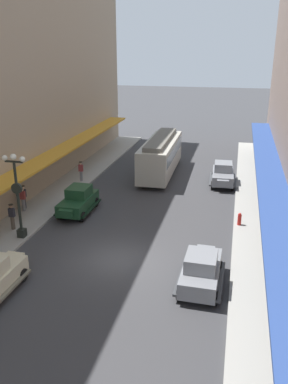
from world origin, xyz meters
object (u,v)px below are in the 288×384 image
at_px(pedestrian_1, 23,199).
at_px(pedestrian_2, 24,197).
at_px(pedestrian_0, 278,290).
at_px(pedestrian_4, 12,216).
at_px(parked_car_3, 78,200).
at_px(fire_hydrant, 240,219).
at_px(parked_car_2, 201,269).
at_px(streetcar, 161,154).
at_px(parked_car_0, 223,174).
at_px(pedestrian_3, 81,171).
at_px(lamp_post_with_clock, 17,193).

relative_size(pedestrian_1, pedestrian_2, 0.98).
bearing_deg(pedestrian_0, pedestrian_4, 163.71).
relative_size(parked_car_3, pedestrian_1, 2.60).
distance_m(parked_car_3, pedestrian_1, 3.84).
bearing_deg(fire_hydrant, parked_car_3, -179.38).
relative_size(parked_car_2, pedestrian_4, 2.56).
bearing_deg(parked_car_3, streetcar, 68.91).
relative_size(streetcar, pedestrian_4, 5.78).
bearing_deg(parked_car_2, fire_hydrant, 76.84).
relative_size(parked_car_0, pedestrian_3, 2.59).
distance_m(parked_car_3, pedestrian_0, 15.17).
bearing_deg(lamp_post_with_clock, parked_car_3, 69.11).
distance_m(parked_car_0, pedestrian_0, 17.18).
bearing_deg(fire_hydrant, pedestrian_2, -177.72).
distance_m(pedestrian_1, pedestrian_2, 0.42).
bearing_deg(pedestrian_3, fire_hydrant, -24.92).
distance_m(parked_car_0, pedestrian_1, 16.24).
bearing_deg(lamp_post_with_clock, parked_car_0, 49.54).
bearing_deg(parked_car_3, pedestrian_0, -33.33).
height_order(streetcar, pedestrian_0, streetcar).
relative_size(lamp_post_with_clock, fire_hydrant, 6.29).
height_order(parked_car_0, fire_hydrant, parked_car_0).
bearing_deg(parked_car_3, pedestrian_4, -126.98).
bearing_deg(pedestrian_4, fire_hydrant, 15.80).
xyz_separation_m(parked_car_2, fire_hydrant, (1.74, 7.43, -0.38)).
xyz_separation_m(pedestrian_1, pedestrian_4, (0.89, -2.93, 0.02)).
bearing_deg(pedestrian_3, pedestrian_4, -93.23).
xyz_separation_m(lamp_post_with_clock, pedestrian_4, (-1.08, 0.86, -1.97)).
height_order(parked_car_2, pedestrian_3, parked_car_2).
distance_m(streetcar, lamp_post_with_clock, 15.75).
xyz_separation_m(fire_hydrant, pedestrian_3, (-13.26, 6.16, 0.45)).
xyz_separation_m(lamp_post_with_clock, pedestrian_2, (-2.13, 4.18, -1.97)).
distance_m(parked_car_2, pedestrian_3, 17.82).
distance_m(pedestrian_0, pedestrian_3, 20.92).
bearing_deg(parked_car_2, pedestrian_1, 153.60).
relative_size(parked_car_2, fire_hydrant, 5.22).
bearing_deg(streetcar, lamp_post_with_clock, -111.03).
bearing_deg(parked_car_2, pedestrian_0, -16.59).
height_order(parked_car_0, parked_car_3, same).
bearing_deg(pedestrian_1, pedestrian_0, -24.46).
bearing_deg(streetcar, pedestrian_2, -126.50).
relative_size(lamp_post_with_clock, pedestrian_0, 3.15).
bearing_deg(pedestrian_3, parked_car_2, -49.70).
height_order(lamp_post_with_clock, pedestrian_4, lamp_post_with_clock).
distance_m(streetcar, pedestrian_1, 13.31).
bearing_deg(lamp_post_with_clock, pedestrian_4, 141.69).
distance_m(parked_car_0, streetcar, 5.89).
height_order(parked_car_2, pedestrian_0, parked_car_2).
relative_size(parked_car_2, lamp_post_with_clock, 0.83).
bearing_deg(parked_car_0, pedestrian_0, -79.30).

